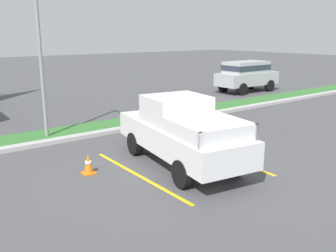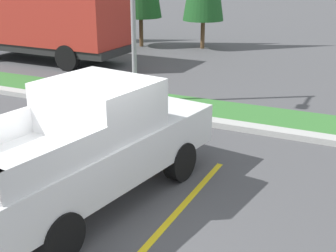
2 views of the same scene
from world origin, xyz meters
The scene contains 8 objects.
ground_plane centered at (0.00, 0.00, 0.00)m, with size 120.00×120.00×0.00m, color #4C4C4F.
parking_line_near centered at (-1.92, 0.38, 0.00)m, with size 0.12×4.80×0.01m, color yellow.
parking_line_far centered at (1.18, 0.38, 0.00)m, with size 0.12×4.80×0.01m, color yellow.
curb_strip centered at (0.00, 5.00, 0.07)m, with size 56.00×0.40×0.15m, color #B2B2AD.
grass_median centered at (0.00, 6.10, 0.03)m, with size 56.00×1.80×0.06m, color #387533.
pickup_truck_main centered at (-0.36, 0.43, 1.04)m, with size 2.65×5.45×2.10m.
cargo_truck_distant centered at (-8.69, 9.62, 1.85)m, with size 6.84×2.59×3.40m.
traffic_cone centered at (-2.99, 1.38, 0.29)m, with size 0.36×0.36×0.60m.
Camera 2 is at (3.97, -5.56, 3.98)m, focal length 48.97 mm.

